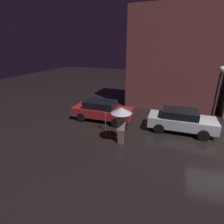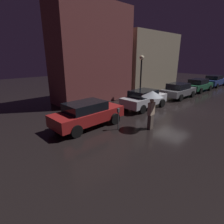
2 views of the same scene
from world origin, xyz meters
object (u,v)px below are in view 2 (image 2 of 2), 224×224
parked_car_green (198,85)px  parked_car_red (88,114)px  parked_car_grey (178,90)px  street_lamp_near (141,69)px  parked_car_silver (144,99)px  parked_car_blue (214,81)px  parking_meter (118,117)px  pedestrian_with_umbrella (152,99)px

parked_car_green → parked_car_red: bearing=-178.8°
parked_car_grey → street_lamp_near: size_ratio=0.99×
parked_car_grey → parked_car_green: bearing=1.4°
parked_car_red → parked_car_silver: (5.49, 0.14, -0.01)m
parked_car_silver → parked_car_blue: size_ratio=0.90×
parked_car_silver → parked_car_grey: size_ratio=1.05×
parked_car_silver → parked_car_green: parked_car_silver is taller
parked_car_red → parked_car_silver: 5.49m
parked_car_blue → parking_meter: size_ratio=3.74×
parked_car_green → parking_meter: parked_car_green is taller
pedestrian_with_umbrella → street_lamp_near: street_lamp_near is taller
parking_meter → street_lamp_near: (6.60, 3.74, 2.04)m
pedestrian_with_umbrella → parking_meter: 2.06m
parked_car_red → parked_car_silver: parked_car_red is taller
parked_car_red → parked_car_green: 15.85m
parked_car_silver → parked_car_grey: (5.43, -0.06, -0.01)m
parked_car_silver → street_lamp_near: size_ratio=1.04×
parked_car_green → parked_car_blue: size_ratio=0.95×
parked_car_green → pedestrian_with_umbrella: bearing=-167.3°
parked_car_blue → pedestrian_with_umbrella: pedestrian_with_umbrella is taller
parked_car_grey → pedestrian_with_umbrella: 9.05m
parked_car_red → parked_car_green: parked_car_red is taller
parked_car_grey → pedestrian_with_umbrella: bearing=-161.5°
parked_car_silver → parking_meter: 4.86m
parked_car_silver → parked_car_green: bearing=-2.0°
street_lamp_near → parked_car_grey: bearing=-31.8°
parked_car_grey → street_lamp_near: (-3.38, 2.10, 2.06)m
parked_car_green → pedestrian_with_umbrella: pedestrian_with_umbrella is taller
pedestrian_with_umbrella → parking_meter: pedestrian_with_umbrella is taller
parked_car_red → pedestrian_with_umbrella: pedestrian_with_umbrella is taller
pedestrian_with_umbrella → parked_car_green: bearing=-172.7°
parking_meter → street_lamp_near: street_lamp_near is taller
parked_car_blue → parked_car_red: bearing=-179.4°
parked_car_red → street_lamp_near: size_ratio=1.09×
parked_car_grey → parked_car_blue: parked_car_blue is taller
parked_car_silver → parked_car_grey: 5.43m
parked_car_silver → pedestrian_with_umbrella: pedestrian_with_umbrella is taller
parked_car_red → parked_car_green: size_ratio=0.99×
parked_car_grey → parked_car_blue: size_ratio=0.85×
parked_car_red → parked_car_grey: bearing=-1.5°
parked_car_red → parked_car_blue: 21.26m
parked_car_red → street_lamp_near: (7.54, 2.17, 2.04)m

